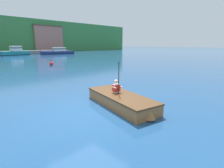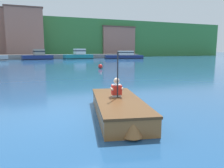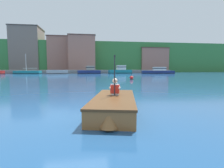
{
  "view_description": "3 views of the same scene",
  "coord_description": "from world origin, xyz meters",
  "px_view_note": "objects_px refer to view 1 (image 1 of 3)",
  "views": [
    {
      "loc": [
        -3.69,
        -5.1,
        2.43
      ],
      "look_at": [
        1.29,
        -0.09,
        0.82
      ],
      "focal_mm": 28.0,
      "sensor_mm": 36.0,
      "label": 1
    },
    {
      "loc": [
        -1.0,
        -6.01,
        1.8
      ],
      "look_at": [
        1.29,
        -0.09,
        0.82
      ],
      "focal_mm": 35.0,
      "sensor_mm": 36.0,
      "label": 2
    },
    {
      "loc": [
        0.48,
        -5.87,
        1.34
      ],
      "look_at": [
        1.29,
        -0.09,
        0.82
      ],
      "focal_mm": 28.0,
      "sensor_mm": 36.0,
      "label": 3
    }
  ],
  "objects_px": {
    "moored_boat_dock_west_inner": "(58,52)",
    "person_paddler": "(116,87)",
    "moored_boat_dock_center_near": "(15,52)",
    "rowboat_foreground": "(121,100)",
    "channel_buoy": "(51,64)"
  },
  "relations": [
    {
      "from": "person_paddler",
      "to": "channel_buoy",
      "type": "height_order",
      "value": "person_paddler"
    },
    {
      "from": "moored_boat_dock_west_inner",
      "to": "rowboat_foreground",
      "type": "height_order",
      "value": "moored_boat_dock_west_inner"
    },
    {
      "from": "rowboat_foreground",
      "to": "channel_buoy",
      "type": "bearing_deg",
      "value": 73.76
    },
    {
      "from": "moored_boat_dock_west_inner",
      "to": "person_paddler",
      "type": "distance_m",
      "value": 40.04
    },
    {
      "from": "moored_boat_dock_west_inner",
      "to": "channel_buoy",
      "type": "xyz_separation_m",
      "value": [
        -12.39,
        -21.69,
        -0.38
      ]
    },
    {
      "from": "moored_boat_dock_west_inner",
      "to": "channel_buoy",
      "type": "height_order",
      "value": "moored_boat_dock_west_inner"
    },
    {
      "from": "moored_boat_dock_center_near",
      "to": "person_paddler",
      "type": "relative_size",
      "value": 4.66
    },
    {
      "from": "moored_boat_dock_west_inner",
      "to": "rowboat_foreground",
      "type": "relative_size",
      "value": 2.26
    },
    {
      "from": "person_paddler",
      "to": "moored_boat_dock_west_inner",
      "type": "bearing_deg",
      "value": 65.35
    },
    {
      "from": "moored_boat_dock_center_near",
      "to": "person_paddler",
      "type": "height_order",
      "value": "moored_boat_dock_center_near"
    },
    {
      "from": "moored_boat_dock_west_inner",
      "to": "moored_boat_dock_center_near",
      "type": "height_order",
      "value": "moored_boat_dock_center_near"
    },
    {
      "from": "rowboat_foreground",
      "to": "person_paddler",
      "type": "height_order",
      "value": "person_paddler"
    },
    {
      "from": "moored_boat_dock_center_near",
      "to": "person_paddler",
      "type": "bearing_deg",
      "value": -100.93
    },
    {
      "from": "moored_boat_dock_west_inner",
      "to": "moored_boat_dock_center_near",
      "type": "xyz_separation_m",
      "value": [
        -9.37,
        1.56,
        0.14
      ]
    },
    {
      "from": "moored_boat_dock_west_inner",
      "to": "moored_boat_dock_center_near",
      "type": "bearing_deg",
      "value": 170.54
    }
  ]
}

